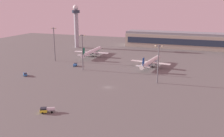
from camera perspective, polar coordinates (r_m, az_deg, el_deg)
name	(u,v)px	position (r m, az deg, el deg)	size (l,w,h in m)	color
ground_plane	(108,87)	(142.21, -0.88, -4.27)	(416.00, 416.00, 0.00)	#605E5B
terminal_building	(193,41)	(275.86, 17.78, 6.00)	(139.17, 22.40, 16.40)	#B2AD99
control_tower	(76,23)	(268.68, -8.07, 10.04)	(8.00, 8.00, 44.21)	#A8A8B2
airplane_near_gate	(151,62)	(188.06, 8.69, 1.44)	(30.04, 38.49, 9.88)	silver
airplane_far_stand	(92,52)	(223.73, -4.62, 3.71)	(31.43, 40.42, 10.38)	white
cargo_loader	(75,65)	(190.89, -8.31, 0.86)	(2.66, 4.42, 2.25)	#3372BF
fuel_truck	(47,110)	(113.78, -14.48, -8.98)	(6.54, 4.86, 2.35)	yellow
maintenance_van	(25,74)	(173.07, -19.00, -1.22)	(4.32, 4.31, 2.25)	#3372BF
apron_light_west	(82,50)	(176.90, -6.70, 4.20)	(4.80, 0.90, 25.10)	slate
apron_light_east	(158,61)	(148.67, 10.39, 1.60)	(4.80, 0.90, 22.74)	slate
apron_light_central	(54,42)	(209.21, -12.90, 5.82)	(4.80, 0.90, 27.08)	slate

